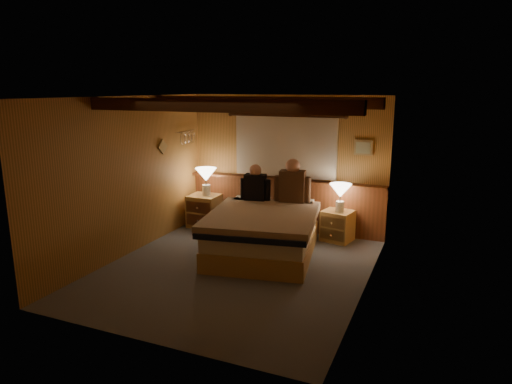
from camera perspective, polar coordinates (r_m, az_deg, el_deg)
The scene contains 19 objects.
floor at distance 6.60m, azimuth -2.44°, elevation -9.52°, with size 4.20×4.20×0.00m, color #545763.
ceiling at distance 6.10m, azimuth -2.66°, elevation 11.79°, with size 4.20×4.20×0.00m, color #B88945.
wall_back at distance 8.16m, azimuth 3.79°, elevation 3.59°, with size 3.60×3.60×0.00m, color #CA8B48.
wall_left at distance 7.19m, azimuth -15.64°, elevation 1.87°, with size 4.20×4.20×0.00m, color #CA8B48.
wall_right at distance 5.72m, azimuth 13.96°, elevation -0.79°, with size 4.20×4.20×0.00m, color #CA8B48.
wall_front at distance 4.50m, azimuth -14.10°, elevation -4.53°, with size 3.60×3.60×0.00m, color #CA8B48.
wainscot at distance 8.24m, azimuth 3.57°, elevation -1.38°, with size 3.60×0.23×0.94m.
curtain_window at distance 8.04m, azimuth 3.66°, elevation 5.78°, with size 2.18×0.09×1.11m.
ceiling_beams at distance 6.24m, azimuth -2.05°, elevation 11.00°, with size 3.60×1.65×0.16m.
coat_rail at distance 8.35m, azimuth -8.67°, elevation 6.93°, with size 0.05×0.55×0.24m.
framed_print at distance 7.75m, azimuth 13.28°, elevation 5.41°, with size 0.30×0.04×0.25m.
bed at distance 7.01m, azimuth 0.96°, elevation -5.04°, with size 1.86×2.25×0.69m.
nightstand_left at distance 8.50m, azimuth -6.48°, elevation -2.33°, with size 0.55×0.49×0.59m.
nightstand_right at distance 7.78m, azimuth 10.14°, elevation -4.18°, with size 0.55×0.51×0.52m.
lamp_left at distance 8.34m, azimuth -6.27°, elevation 1.97°, with size 0.39×0.39×0.51m.
lamp_right at distance 7.59m, azimuth 10.50°, elevation -0.04°, with size 0.36×0.36×0.47m.
person_left at distance 7.57m, azimuth -0.09°, elevation 0.83°, with size 0.51×0.25×0.63m.
person_right at distance 7.48m, azimuth 4.58°, elevation 1.01°, with size 0.60×0.30×0.74m.
duffel_bag at distance 8.20m, azimuth -3.43°, elevation -3.77°, with size 0.56×0.37×0.38m.
Camera 1 is at (2.62, -5.51, 2.52)m, focal length 32.00 mm.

